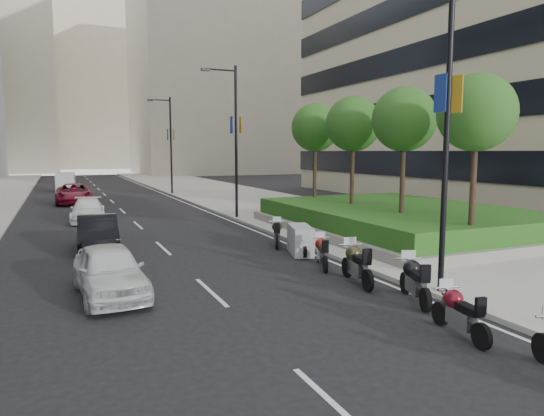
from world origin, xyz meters
TOP-DOWN VIEW (x-y plane):
  - ground at (0.00, 0.00)m, footprint 160.00×160.00m
  - sidewalk_right at (9.00, 30.00)m, footprint 10.00×100.00m
  - lane_edge at (3.70, 30.00)m, footprint 0.12×100.00m
  - lane_centre at (-1.50, 30.00)m, footprint 0.12×100.00m
  - building_cream_right at (22.00, 80.00)m, footprint 28.00×24.00m
  - building_cream_centre at (2.00, 120.00)m, footprint 30.00×24.00m
  - planter at (10.00, 10.00)m, footprint 10.00×14.00m
  - hedge at (10.00, 10.00)m, footprint 9.40×13.40m
  - tree_0 at (8.50, 4.00)m, footprint 2.80×2.80m
  - tree_1 at (8.50, 8.00)m, footprint 2.80×2.80m
  - tree_2 at (8.50, 12.00)m, footprint 2.80×2.80m
  - tree_3 at (8.50, 16.00)m, footprint 2.80×2.80m
  - lamp_post_0 at (4.14, 1.00)m, footprint 2.34×0.45m
  - lamp_post_1 at (4.14, 18.00)m, footprint 2.34×0.45m
  - lamp_post_2 at (4.14, 36.00)m, footprint 2.34×0.45m
  - motorcycle_1 at (2.53, -1.46)m, footprint 0.67×1.99m
  - motorcycle_2 at (3.28, 0.89)m, footprint 1.01×2.13m
  - motorcycle_3 at (2.88, 3.09)m, footprint 0.78×2.29m
  - motorcycle_4 at (2.96, 5.35)m, footprint 0.92×1.92m
  - motorcycle_5 at (3.24, 7.58)m, footprint 1.25×2.01m
  - motorcycle_6 at (3.14, 9.59)m, footprint 0.99×1.90m
  - car_a at (-4.21, 4.80)m, footprint 1.98×4.37m
  - car_b at (-4.03, 11.58)m, footprint 1.74×4.45m
  - car_c at (-3.93, 20.62)m, footprint 2.16×4.63m
  - car_d at (-4.36, 31.27)m, footprint 2.72×5.70m
  - delivery_van at (-4.75, 44.36)m, footprint 1.95×4.53m

SIDE VIEW (x-z plane):
  - ground at x=0.00m, z-range 0.00..0.00m
  - lane_edge at x=3.70m, z-range 0.00..0.01m
  - lane_centre at x=-1.50m, z-range 0.00..0.01m
  - sidewalk_right at x=9.00m, z-range 0.00..0.15m
  - planter at x=10.00m, z-range 0.15..0.55m
  - motorcycle_1 at x=2.53m, z-range 0.03..1.03m
  - motorcycle_4 at x=2.96m, z-range 0.03..1.04m
  - motorcycle_6 at x=3.14m, z-range 0.03..1.05m
  - motorcycle_5 at x=3.24m, z-range 0.00..1.14m
  - motorcycle_2 at x=3.28m, z-range 0.04..1.15m
  - motorcycle_3 at x=2.88m, z-range 0.04..1.19m
  - car_c at x=-3.93m, z-range 0.00..1.31m
  - car_b at x=-4.03m, z-range 0.00..1.45m
  - car_a at x=-4.21m, z-range 0.00..1.45m
  - car_d at x=-4.36m, z-range 0.00..1.57m
  - delivery_van at x=-4.75m, z-range -0.06..1.80m
  - hedge at x=10.00m, z-range 0.55..1.35m
  - lamp_post_0 at x=4.14m, z-range 0.57..9.57m
  - lamp_post_1 at x=4.14m, z-range 0.57..9.57m
  - lamp_post_2 at x=4.14m, z-range 0.57..9.57m
  - tree_0 at x=8.50m, z-range 2.27..8.57m
  - tree_1 at x=8.50m, z-range 2.27..8.57m
  - tree_2 at x=8.50m, z-range 2.27..8.57m
  - tree_3 at x=8.50m, z-range 2.27..8.57m
  - building_cream_right at x=22.00m, z-range 0.00..36.00m
  - building_cream_centre at x=2.00m, z-range 0.00..38.00m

